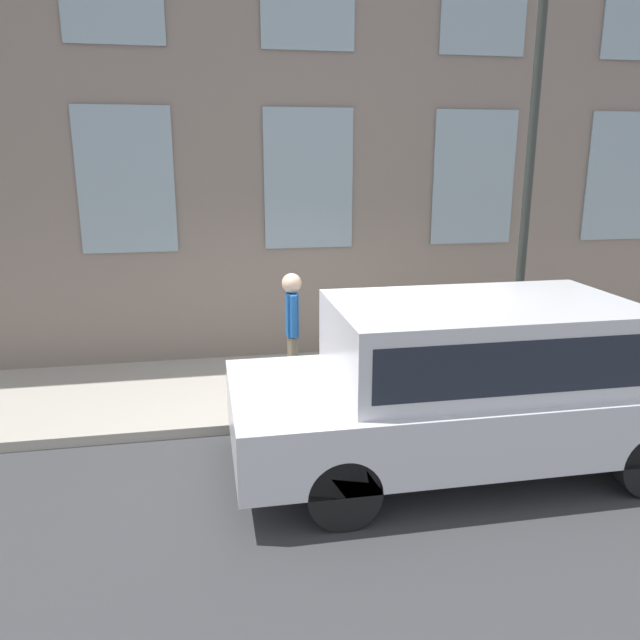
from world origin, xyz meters
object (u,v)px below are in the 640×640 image
Objects in this scene: person at (292,322)px; street_lamp at (537,80)px; fire_hydrant at (349,375)px; parked_truck_silver_near at (472,374)px.

street_lamp is (-0.05, -3.20, 3.06)m from person.
street_lamp is at bearing -80.27° from fire_hydrant.
person is 0.33× the size of parked_truck_silver_near.
street_lamp is at bearing -37.48° from parked_truck_silver_near.
person is 2.67m from parked_truck_silver_near.
street_lamp is (0.44, -2.54, 3.69)m from fire_hydrant.
fire_hydrant is at bearing 7.28° from person.
fire_hydrant is 1.03m from person.
person reaches higher than fire_hydrant.
street_lamp is (2.08, -1.59, 3.15)m from parked_truck_silver_near.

